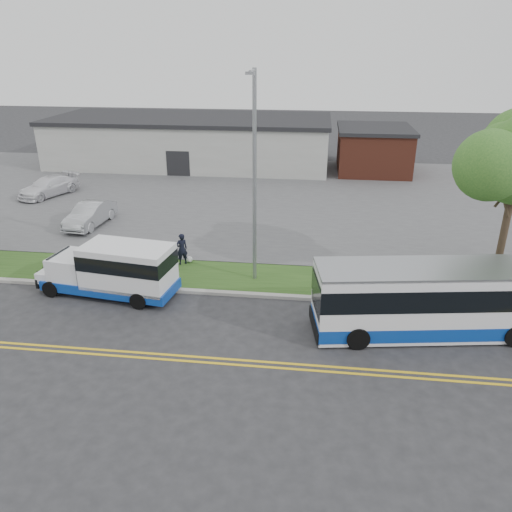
# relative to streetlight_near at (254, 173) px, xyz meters

# --- Properties ---
(ground) EXTENTS (140.00, 140.00, 0.00)m
(ground) POSITION_rel_streetlight_near_xyz_m (-3.00, -2.73, -5.23)
(ground) COLOR #28282B
(ground) RESTS_ON ground
(lane_line_north) EXTENTS (70.00, 0.12, 0.01)m
(lane_line_north) POSITION_rel_streetlight_near_xyz_m (-3.00, -6.58, -5.23)
(lane_line_north) COLOR gold
(lane_line_north) RESTS_ON ground
(lane_line_south) EXTENTS (70.00, 0.12, 0.01)m
(lane_line_south) POSITION_rel_streetlight_near_xyz_m (-3.00, -6.88, -5.23)
(lane_line_south) COLOR gold
(lane_line_south) RESTS_ON ground
(curb) EXTENTS (80.00, 0.30, 0.15)m
(curb) POSITION_rel_streetlight_near_xyz_m (-3.00, -1.63, -5.16)
(curb) COLOR #9E9B93
(curb) RESTS_ON ground
(verge) EXTENTS (80.00, 3.30, 0.10)m
(verge) POSITION_rel_streetlight_near_xyz_m (-3.00, 0.17, -5.18)
(verge) COLOR #244717
(verge) RESTS_ON ground
(parking_lot) EXTENTS (80.00, 25.00, 0.10)m
(parking_lot) POSITION_rel_streetlight_near_xyz_m (-3.00, 14.27, -5.18)
(parking_lot) COLOR #4C4C4F
(parking_lot) RESTS_ON ground
(commercial_building) EXTENTS (25.40, 10.40, 4.35)m
(commercial_building) POSITION_rel_streetlight_near_xyz_m (-9.00, 24.27, -3.05)
(commercial_building) COLOR #9E9E99
(commercial_building) RESTS_ON ground
(brick_wing) EXTENTS (6.30, 7.30, 3.90)m
(brick_wing) POSITION_rel_streetlight_near_xyz_m (7.50, 23.27, -3.27)
(brick_wing) COLOR brown
(brick_wing) RESTS_ON ground
(streetlight_near) EXTENTS (0.35, 1.53, 9.50)m
(streetlight_near) POSITION_rel_streetlight_near_xyz_m (0.00, 0.00, 0.00)
(streetlight_near) COLOR gray
(streetlight_near) RESTS_ON verge
(shuttle_bus) EXTENTS (6.53, 2.87, 2.42)m
(shuttle_bus) POSITION_rel_streetlight_near_xyz_m (-5.93, -2.21, -3.94)
(shuttle_bus) COLOR #0D3694
(shuttle_bus) RESTS_ON ground
(transit_bus) EXTENTS (10.35, 3.85, 2.81)m
(transit_bus) POSITION_rel_streetlight_near_xyz_m (7.88, -3.66, -3.81)
(transit_bus) COLOR white
(transit_bus) RESTS_ON ground
(pedestrian) EXTENTS (0.72, 0.67, 1.64)m
(pedestrian) POSITION_rel_streetlight_near_xyz_m (-3.87, 1.27, -4.31)
(pedestrian) COLOR black
(pedestrian) RESTS_ON verge
(parked_car_a) EXTENTS (1.89, 4.45, 1.43)m
(parked_car_a) POSITION_rel_streetlight_near_xyz_m (-11.03, 6.32, -4.42)
(parked_car_a) COLOR #A1A3A7
(parked_car_a) RESTS_ON parking_lot
(parked_car_b) EXTENTS (3.59, 5.11, 1.37)m
(parked_car_b) POSITION_rel_streetlight_near_xyz_m (-16.93, 12.26, -4.45)
(parked_car_b) COLOR white
(parked_car_b) RESTS_ON parking_lot
(grocery_bag_left) EXTENTS (0.32, 0.32, 0.32)m
(grocery_bag_left) POSITION_rel_streetlight_near_xyz_m (-4.17, 1.02, -4.97)
(grocery_bag_left) COLOR white
(grocery_bag_left) RESTS_ON verge
(grocery_bag_right) EXTENTS (0.32, 0.32, 0.32)m
(grocery_bag_right) POSITION_rel_streetlight_near_xyz_m (-3.57, 1.52, -4.97)
(grocery_bag_right) COLOR white
(grocery_bag_right) RESTS_ON verge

